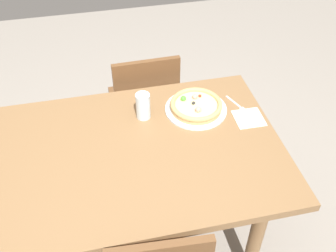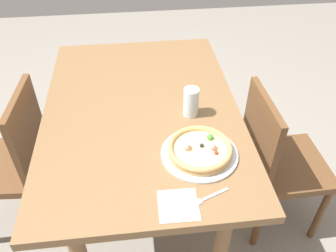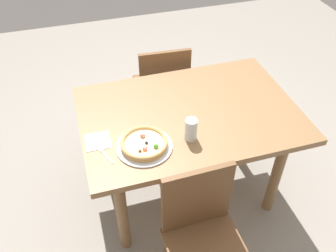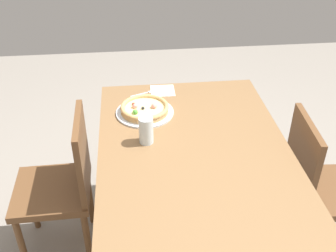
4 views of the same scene
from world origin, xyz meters
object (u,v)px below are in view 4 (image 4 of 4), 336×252
Objects in this scene: chair_far at (318,185)px; drinking_glass at (146,130)px; pizza at (145,108)px; chair_near at (63,183)px; fork at (146,93)px; napkin at (163,91)px; plate at (145,112)px; dining_table at (193,165)px.

chair_far is 6.41× the size of drinking_glass.
pizza is 0.27m from drinking_glass.
chair_near reaches higher than pizza.
drinking_glass is (0.49, -0.03, 0.07)m from fork.
chair_near is at bearing -99.19° from drinking_glass.
napkin is at bearing -12.13° from fork.
chair_far reaches higher than pizza.
plate is 0.27m from drinking_glass.
dining_table is 0.42m from plate.
dining_table is at bearing -91.97° from fork.
chair_near is 2.80× the size of plate.
plate is at bearing -116.35° from fork.
chair_far is 6.24× the size of napkin.
napkin is at bearing -170.37° from dining_table.
drinking_glass is at bearing -1.49° from pizza.
chair_near and chair_far have the same top height.
pizza is 1.87× the size of napkin.
pizza is (-0.34, -0.22, 0.14)m from dining_table.
dining_table is 4.27× the size of plate.
chair_far is 0.97m from drinking_glass.
drinking_glass is at bearing -91.49° from chair_far.
drinking_glass is at bearing -1.58° from plate.
chair_near is 0.58m from drinking_glass.
chair_near reaches higher than fork.
chair_far is at bearing 84.57° from drinking_glass.
drinking_glass is (0.07, 0.45, 0.36)m from chair_near.
chair_near is at bearing -160.09° from fork.
napkin is (-0.43, 0.57, 0.29)m from chair_near.
pizza reaches higher than napkin.
chair_far is 1.01m from napkin.
chair_near is 0.69m from fork.
fork reaches higher than napkin.
drinking_glass is at bearing -14.06° from napkin.
fork is 0.49m from drinking_glass.
dining_table is 0.71m from chair_near.
dining_table is at bearing 32.79° from pizza.
dining_table is 0.42m from pizza.
dining_table is at bearing -87.29° from chair_far.
plate is 0.27m from napkin.
drinking_glass reaches higher than dining_table.
plate is (-0.35, -0.89, 0.29)m from chair_far.
plate is at bearing -147.29° from dining_table.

